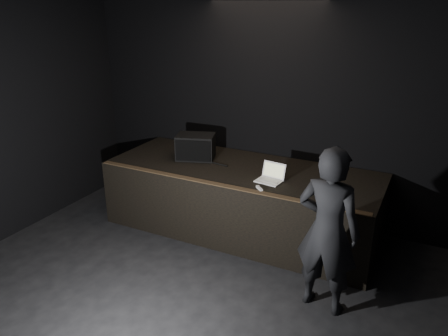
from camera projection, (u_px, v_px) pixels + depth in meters
room_walls at (112, 158)px, 3.75m from camera, size 6.10×7.10×3.52m
stage_riser at (242, 199)px, 6.57m from camera, size 4.00×1.50×1.00m
riser_lip at (220, 185)px, 5.80m from camera, size 3.92×0.10×0.01m
stage_monitor at (196, 147)px, 6.72m from camera, size 0.67×0.57×0.38m
cable at (202, 160)px, 6.69m from camera, size 0.94×0.14×0.02m
laptop at (271, 176)px, 5.93m from camera, size 0.37×0.34×0.23m
beer_can at (207, 157)px, 6.60m from camera, size 0.08×0.08×0.18m
plastic_cup at (283, 163)px, 6.42m from camera, size 0.09×0.09×0.11m
wii_remote at (259, 188)px, 5.66m from camera, size 0.14×0.14×0.03m
person at (328, 231)px, 4.71m from camera, size 0.75×0.54×1.93m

